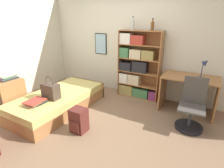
% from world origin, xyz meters
% --- Properties ---
extents(ground_plane, '(14.00, 14.00, 0.00)m').
position_xyz_m(ground_plane, '(0.00, 0.00, 0.00)').
color(ground_plane, '#84664C').
extents(wall_back, '(10.00, 0.09, 2.60)m').
position_xyz_m(wall_back, '(-0.00, 1.69, 1.30)').
color(wall_back, beige).
rests_on(wall_back, ground_plane).
extents(wall_left, '(0.06, 10.00, 2.60)m').
position_xyz_m(wall_left, '(-2.23, 0.00, 1.30)').
color(wall_left, beige).
rests_on(wall_left, ground_plane).
extents(bed, '(1.02, 2.08, 0.38)m').
position_xyz_m(bed, '(-0.79, 0.02, 0.19)').
color(bed, '#A36B3D').
rests_on(bed, ground_plane).
extents(handbag, '(0.34, 0.20, 0.47)m').
position_xyz_m(handbag, '(-0.70, -0.25, 0.54)').
color(handbag, '#47382D').
rests_on(handbag, bed).
extents(book_stack_on_bed, '(0.32, 0.39, 0.07)m').
position_xyz_m(book_stack_on_bed, '(-0.77, -0.57, 0.42)').
color(book_stack_on_bed, beige).
rests_on(book_stack_on_bed, bed).
extents(dresser, '(0.52, 0.55, 0.72)m').
position_xyz_m(dresser, '(-1.61, -0.60, 0.36)').
color(dresser, '#A36B3D').
rests_on(dresser, ground_plane).
extents(magazine_pile_on_dresser, '(0.29, 0.37, 0.09)m').
position_xyz_m(magazine_pile_on_dresser, '(-1.62, -0.54, 0.76)').
color(magazine_pile_on_dresser, '#232328').
rests_on(magazine_pile_on_dresser, dresser).
extents(bookcase, '(1.03, 0.29, 1.64)m').
position_xyz_m(bookcase, '(0.39, 1.49, 0.75)').
color(bookcase, '#A36B3D').
rests_on(bookcase, ground_plane).
extents(bottle_green, '(0.07, 0.07, 0.30)m').
position_xyz_m(bottle_green, '(0.25, 1.52, 1.76)').
color(bottle_green, '#B7BCC1').
rests_on(bottle_green, bookcase).
extents(bottle_brown, '(0.07, 0.07, 0.26)m').
position_xyz_m(bottle_brown, '(0.72, 1.50, 1.74)').
color(bottle_brown, brown).
rests_on(bottle_brown, bookcase).
extents(desk, '(1.09, 0.67, 0.78)m').
position_xyz_m(desk, '(1.66, 1.30, 0.53)').
color(desk, '#A36B3D').
rests_on(desk, ground_plane).
extents(desk_lamp, '(0.18, 0.14, 0.40)m').
position_xyz_m(desk_lamp, '(1.87, 1.32, 1.04)').
color(desk_lamp, navy).
rests_on(desk_lamp, desk).
extents(desk_chair, '(0.48, 0.48, 0.93)m').
position_xyz_m(desk_chair, '(1.80, 0.68, 0.29)').
color(desk_chair, black).
rests_on(desk_chair, ground_plane).
extents(backpack, '(0.27, 0.27, 0.43)m').
position_xyz_m(backpack, '(0.12, -0.42, 0.21)').
color(backpack, '#56231E').
rests_on(backpack, ground_plane).
extents(waste_bin, '(0.22, 0.22, 0.22)m').
position_xyz_m(waste_bin, '(1.77, 1.23, 0.11)').
color(waste_bin, '#99C1B2').
rests_on(waste_bin, ground_plane).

